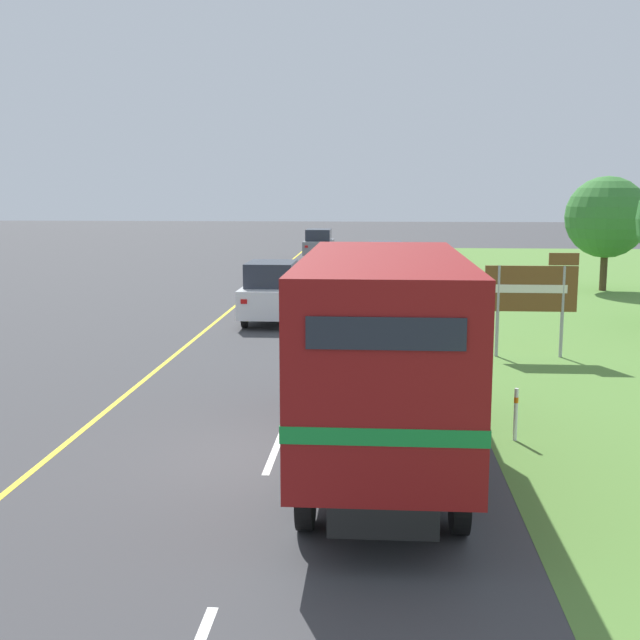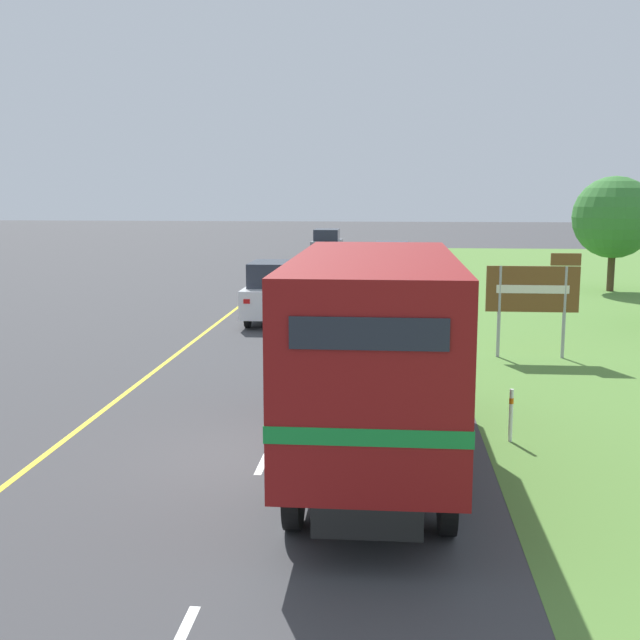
% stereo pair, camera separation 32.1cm
% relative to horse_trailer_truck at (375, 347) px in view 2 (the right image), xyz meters
% --- Properties ---
extents(ground_plane, '(200.00, 200.00, 0.00)m').
position_rel_horse_trailer_truck_xyz_m(ground_plane, '(-1.80, 0.26, -1.94)').
color(ground_plane, '#3D3D3F').
extents(edge_line_yellow, '(0.12, 66.62, 0.01)m').
position_rel_horse_trailer_truck_xyz_m(edge_line_yellow, '(-5.50, 15.90, -1.94)').
color(edge_line_yellow, yellow).
rests_on(edge_line_yellow, ground).
extents(centre_dash_near, '(0.12, 2.60, 0.01)m').
position_rel_horse_trailer_truck_xyz_m(centre_dash_near, '(-1.80, 0.68, -1.94)').
color(centre_dash_near, white).
rests_on(centre_dash_near, ground).
extents(centre_dash_mid_a, '(0.12, 2.60, 0.01)m').
position_rel_horse_trailer_truck_xyz_m(centre_dash_mid_a, '(-1.80, 7.28, -1.94)').
color(centre_dash_mid_a, white).
rests_on(centre_dash_mid_a, ground).
extents(centre_dash_mid_b, '(0.12, 2.60, 0.01)m').
position_rel_horse_trailer_truck_xyz_m(centre_dash_mid_b, '(-1.80, 13.88, -1.94)').
color(centre_dash_mid_b, white).
rests_on(centre_dash_mid_b, ground).
extents(centre_dash_far, '(0.12, 2.60, 0.01)m').
position_rel_horse_trailer_truck_xyz_m(centre_dash_far, '(-1.80, 20.48, -1.94)').
color(centre_dash_far, white).
rests_on(centre_dash_far, ground).
extents(centre_dash_farthest, '(0.12, 2.60, 0.01)m').
position_rel_horse_trailer_truck_xyz_m(centre_dash_farthest, '(-1.80, 27.08, -1.94)').
color(centre_dash_farthest, white).
rests_on(centre_dash_farthest, ground).
extents(horse_trailer_truck, '(2.32, 8.41, 3.44)m').
position_rel_horse_trailer_truck_xyz_m(horse_trailer_truck, '(0.00, 0.00, 0.00)').
color(horse_trailer_truck, black).
rests_on(horse_trailer_truck, ground).
extents(lead_car_white, '(1.80, 3.88, 2.04)m').
position_rel_horse_trailer_truck_xyz_m(lead_car_white, '(-3.60, 13.91, -0.93)').
color(lead_car_white, black).
rests_on(lead_car_white, ground).
extents(lead_car_blue_ahead, '(1.80, 3.83, 1.94)m').
position_rel_horse_trailer_truck_xyz_m(lead_car_blue_ahead, '(0.27, 26.04, -0.97)').
color(lead_car_blue_ahead, black).
rests_on(lead_car_blue_ahead, ground).
extents(lead_car_grey_ahead, '(1.80, 3.96, 1.90)m').
position_rel_horse_trailer_truck_xyz_m(lead_car_grey_ahead, '(-3.88, 39.16, -0.98)').
color(lead_car_grey_ahead, black).
rests_on(lead_car_grey_ahead, ground).
extents(highway_sign, '(2.40, 0.09, 2.77)m').
position_rel_horse_trailer_truck_xyz_m(highway_sign, '(3.98, 8.78, -0.17)').
color(highway_sign, '#9E9EA3').
rests_on(highway_sign, ground).
extents(roadside_tree_mid, '(3.54, 3.54, 4.99)m').
position_rel_horse_trailer_truck_xyz_m(roadside_tree_mid, '(9.83, 23.44, 1.27)').
color(roadside_tree_mid, '#4C3823').
rests_on(roadside_tree_mid, ground).
extents(delineator_post, '(0.08, 0.08, 0.95)m').
position_rel_horse_trailer_truck_xyz_m(delineator_post, '(2.37, 1.44, -1.43)').
color(delineator_post, white).
rests_on(delineator_post, ground).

